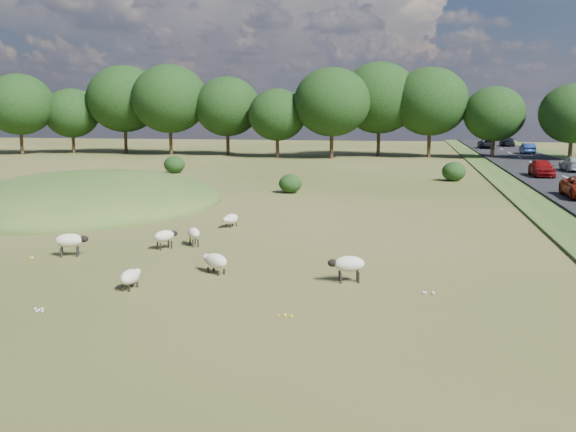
% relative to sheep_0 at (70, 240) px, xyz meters
% --- Properties ---
extents(ground, '(160.00, 160.00, 0.00)m').
position_rel_sheep_0_xyz_m(ground, '(5.70, 21.28, -0.64)').
color(ground, '#3A4916').
rests_on(ground, ground).
extents(mound, '(16.00, 20.00, 4.00)m').
position_rel_sheep_0_xyz_m(mound, '(-6.30, 13.28, -0.64)').
color(mound, '#33561E').
rests_on(mound, ground).
extents(road, '(8.00, 150.00, 0.25)m').
position_rel_sheep_0_xyz_m(road, '(25.70, 31.28, -0.51)').
color(road, black).
rests_on(road, ground).
extents(treeline, '(96.28, 14.66, 11.70)m').
position_rel_sheep_0_xyz_m(treeline, '(4.64, 56.72, 5.93)').
color(treeline, black).
rests_on(treeline, ground).
extents(shrubs, '(26.74, 14.01, 1.59)m').
position_rel_sheep_0_xyz_m(shrubs, '(4.16, 29.68, 0.12)').
color(shrubs, black).
rests_on(shrubs, ground).
extents(sheep_0, '(1.32, 0.90, 0.92)m').
position_rel_sheep_0_xyz_m(sheep_0, '(0.00, 0.00, 0.00)').
color(sheep_0, beige).
rests_on(sheep_0, ground).
extents(sheep_1, '(0.76, 1.20, 0.66)m').
position_rel_sheep_0_xyz_m(sheep_1, '(4.43, 7.37, -0.22)').
color(sheep_1, beige).
rests_on(sheep_1, ground).
extents(sheep_2, '(1.30, 0.78, 0.90)m').
position_rel_sheep_0_xyz_m(sheep_2, '(11.09, -1.80, -0.01)').
color(sheep_2, beige).
rests_on(sheep_2, ground).
extents(sheep_3, '(0.87, 1.09, 0.78)m').
position_rel_sheep_0_xyz_m(sheep_3, '(4.10, 2.83, -0.10)').
color(sheep_3, beige).
rests_on(sheep_3, ground).
extents(sheep_4, '(0.55, 1.13, 0.65)m').
position_rel_sheep_0_xyz_m(sheep_4, '(4.31, -3.93, -0.23)').
color(sheep_4, beige).
rests_on(sheep_4, ground).
extents(sheep_5, '(0.92, 1.10, 0.80)m').
position_rel_sheep_0_xyz_m(sheep_5, '(3.15, 1.98, -0.08)').
color(sheep_5, beige).
rests_on(sheep_5, ground).
extents(sheep_6, '(1.24, 1.03, 0.72)m').
position_rel_sheep_0_xyz_m(sheep_6, '(6.39, -1.48, -0.19)').
color(sheep_6, beige).
rests_on(sheep_6, ground).
extents(car_0, '(1.87, 4.61, 1.34)m').
position_rel_sheep_0_xyz_m(car_0, '(27.60, 81.67, 0.28)').
color(car_0, black).
rests_on(car_0, road).
extents(car_1, '(1.71, 4.24, 1.44)m').
position_rel_sheep_0_xyz_m(car_1, '(23.80, 33.92, 0.33)').
color(car_1, maroon).
rests_on(car_1, road).
extents(car_3, '(1.84, 4.54, 1.32)m').
position_rel_sheep_0_xyz_m(car_3, '(27.60, 39.45, 0.27)').
color(car_3, silver).
rests_on(car_3, road).
extents(car_4, '(2.10, 4.54, 1.26)m').
position_rel_sheep_0_xyz_m(car_4, '(23.80, 75.43, 0.24)').
color(car_4, black).
rests_on(car_4, road).
extents(car_7, '(1.43, 4.09, 1.35)m').
position_rel_sheep_0_xyz_m(car_7, '(27.60, 63.69, 0.28)').
color(car_7, navy).
rests_on(car_7, road).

